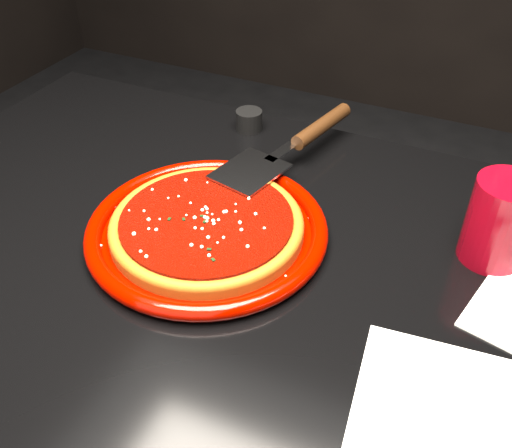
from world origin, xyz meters
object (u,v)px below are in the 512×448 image
(table, at_px, (245,430))
(ramekin, at_px, (249,120))
(pizza_server, at_px, (290,145))
(cup, at_px, (500,222))
(plate, at_px, (207,229))

(table, xyz_separation_m, ramekin, (-0.15, 0.33, 0.39))
(table, bearing_deg, ramekin, 113.85)
(table, height_order, pizza_server, pizza_server)
(cup, bearing_deg, plate, -161.33)
(cup, height_order, ramekin, cup)
(table, xyz_separation_m, plate, (-0.07, 0.04, 0.39))
(ramekin, bearing_deg, cup, -21.72)
(plate, xyz_separation_m, cup, (0.36, 0.12, 0.05))
(table, height_order, ramekin, ramekin)
(plate, relative_size, ramekin, 7.08)
(table, distance_m, plate, 0.40)
(table, relative_size, plate, 3.62)
(table, relative_size, cup, 10.24)
(plate, xyz_separation_m, pizza_server, (0.04, 0.21, 0.03))
(plate, bearing_deg, pizza_server, 80.02)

